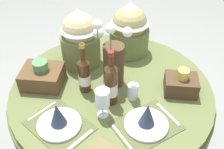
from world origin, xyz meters
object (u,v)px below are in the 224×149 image
at_px(tumbler_near_right, 133,92).
at_px(woven_basket_side_left, 42,76).
at_px(dining_table, 111,102).
at_px(place_setting_right, 147,120).
at_px(flower_vase, 113,60).
at_px(gift_tub_back_left, 80,36).
at_px(wine_bottle_centre, 84,74).
at_px(wine_glass_left, 102,98).
at_px(gift_tub_back_centre, 130,27).
at_px(woven_basket_side_right, 181,84).
at_px(wine_bottle_right, 111,84).
at_px(place_setting_left, 59,120).

xyz_separation_m(tumbler_near_right, woven_basket_side_left, (-0.57, 0.07, 0.01)).
height_order(dining_table, tumbler_near_right, tumbler_near_right).
distance_m(place_setting_right, flower_vase, 0.42).
relative_size(tumbler_near_right, gift_tub_back_left, 0.24).
height_order(flower_vase, wine_bottle_centre, flower_vase).
bearing_deg(wine_glass_left, gift_tub_back_centre, 81.08).
bearing_deg(woven_basket_side_right, woven_basket_side_left, -178.51).
height_order(place_setting_right, flower_vase, flower_vase).
relative_size(flower_vase, wine_bottle_right, 1.25).
height_order(place_setting_left, woven_basket_side_left, woven_basket_side_left).
bearing_deg(wine_glass_left, wine_bottle_centre, 124.86).
relative_size(gift_tub_back_left, woven_basket_side_right, 2.09).
distance_m(flower_vase, wine_bottle_right, 0.17).
xyz_separation_m(place_setting_left, woven_basket_side_left, (-0.19, 0.33, 0.02)).
xyz_separation_m(dining_table, wine_bottle_centre, (-0.16, -0.03, 0.25)).
distance_m(gift_tub_back_left, woven_basket_side_left, 0.36).
bearing_deg(wine_bottle_right, tumbler_near_right, 20.08).
relative_size(dining_table, tumbler_near_right, 12.96).
distance_m(wine_bottle_centre, wine_bottle_right, 0.19).
bearing_deg(dining_table, woven_basket_side_right, 1.81).
bearing_deg(wine_glass_left, place_setting_left, -154.58).
height_order(flower_vase, woven_basket_side_left, flower_vase).
relative_size(dining_table, woven_basket_side_left, 5.22).
distance_m(wine_bottle_centre, gift_tub_back_left, 0.30).
distance_m(place_setting_right, wine_bottle_right, 0.28).
relative_size(place_setting_right, woven_basket_side_right, 2.18).
bearing_deg(gift_tub_back_left, wine_bottle_right, -55.88).
xyz_separation_m(place_setting_right, gift_tub_back_left, (-0.46, 0.53, 0.17)).
height_order(flower_vase, gift_tub_back_left, flower_vase).
distance_m(place_setting_left, wine_bottle_right, 0.35).
relative_size(wine_bottle_centre, gift_tub_back_left, 0.82).
bearing_deg(gift_tub_back_centre, place_setting_left, -113.24).
relative_size(place_setting_right, wine_bottle_right, 1.19).
relative_size(tumbler_near_right, woven_basket_side_left, 0.40).
relative_size(place_setting_right, gift_tub_back_centre, 1.10).
distance_m(dining_table, gift_tub_back_left, 0.49).
relative_size(place_setting_left, place_setting_right, 1.00).
xyz_separation_m(place_setting_right, wine_bottle_right, (-0.21, 0.16, 0.09)).
bearing_deg(place_setting_left, place_setting_right, 6.43).
bearing_deg(wine_glass_left, tumbler_near_right, 44.76).
distance_m(gift_tub_back_centre, woven_basket_side_left, 0.68).
bearing_deg(woven_basket_side_right, place_setting_right, -124.08).
bearing_deg(place_setting_right, place_setting_left, -173.57).
height_order(tumbler_near_right, gift_tub_back_left, gift_tub_back_left).
bearing_deg(gift_tub_back_left, place_setting_right, -49.10).
bearing_deg(woven_basket_side_right, dining_table, -178.19).
bearing_deg(tumbler_near_right, dining_table, 150.74).
distance_m(dining_table, woven_basket_side_right, 0.47).
distance_m(dining_table, gift_tub_back_centre, 0.54).
xyz_separation_m(place_setting_left, gift_tub_back_left, (0.01, 0.58, 0.17)).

